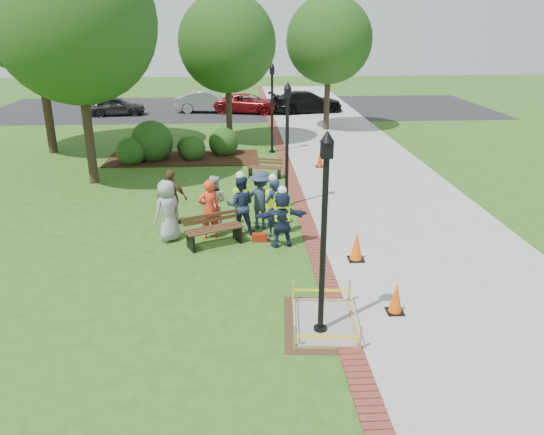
{
  "coord_description": "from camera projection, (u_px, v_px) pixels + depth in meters",
  "views": [
    {
      "loc": [
        -0.37,
        -12.51,
        6.15
      ],
      "look_at": [
        0.5,
        1.2,
        1.0
      ],
      "focal_mm": 35.0,
      "sensor_mm": 36.0,
      "label": 1
    }
  ],
  "objects": [
    {
      "name": "shrub_b",
      "position": [
        153.0,
        159.0,
        24.78
      ],
      "size": [
        1.96,
        1.96,
        1.96
      ],
      "primitive_type": "sphere",
      "color": "#154112",
      "rests_on": "ground"
    },
    {
      "name": "lamp_far",
      "position": [
        272.0,
        101.0,
        25.23
      ],
      "size": [
        0.28,
        0.28,
        4.26
      ],
      "color": "black",
      "rests_on": "ground"
    },
    {
      "name": "shrub_e",
      "position": [
        188.0,
        155.0,
        25.57
      ],
      "size": [
        0.98,
        0.98,
        0.98
      ],
      "primitive_type": "sphere",
      "color": "#154112",
      "rests_on": "ground"
    },
    {
      "name": "shrub_d",
      "position": [
        224.0,
        155.0,
        25.66
      ],
      "size": [
        1.42,
        1.42,
        1.42
      ],
      "primitive_type": "sphere",
      "color": "#154112",
      "rests_on": "ground"
    },
    {
      "name": "casual_person_b",
      "position": [
        209.0,
        209.0,
        15.63
      ],
      "size": [
        0.66,
        0.53,
        1.79
      ],
      "color": "#F83C1D",
      "rests_on": "ground"
    },
    {
      "name": "ground",
      "position": [
        256.0,
        270.0,
        13.87
      ],
      "size": [
        100.0,
        100.0,
        0.0
      ],
      "primitive_type": "plane",
      "color": "#285116",
      "rests_on": "ground"
    },
    {
      "name": "sidewalk",
      "position": [
        361.0,
        167.0,
        23.51
      ],
      "size": [
        6.0,
        60.0,
        0.02
      ],
      "primitive_type": "cube",
      "color": "#9E9E99",
      "rests_on": "ground"
    },
    {
      "name": "bench_near",
      "position": [
        214.0,
        236.0,
        15.29
      ],
      "size": [
        1.74,
        1.17,
        0.9
      ],
      "color": "brown",
      "rests_on": "ground"
    },
    {
      "name": "lamp_near",
      "position": [
        324.0,
        221.0,
        10.27
      ],
      "size": [
        0.28,
        0.28,
        4.26
      ],
      "color": "black",
      "rests_on": "ground"
    },
    {
      "name": "cone_back",
      "position": [
        357.0,
        247.0,
        14.26
      ],
      "size": [
        0.43,
        0.43,
        0.84
      ],
      "color": "black",
      "rests_on": "ground"
    },
    {
      "name": "mulch_bed",
      "position": [
        183.0,
        158.0,
        24.9
      ],
      "size": [
        7.0,
        3.0,
        0.05
      ],
      "primitive_type": "cube",
      "color": "#381E0F",
      "rests_on": "ground"
    },
    {
      "name": "tree_right",
      "position": [
        329.0,
        40.0,
        29.73
      ],
      "size": [
        4.84,
        4.84,
        7.48
      ],
      "color": "#3D2D1E",
      "rests_on": "ground"
    },
    {
      "name": "wet_concrete_pad",
      "position": [
        324.0,
        314.0,
        11.33
      ],
      "size": [
        1.88,
        2.43,
        0.55
      ],
      "color": "#47331E",
      "rests_on": "ground"
    },
    {
      "name": "casual_person_a",
      "position": [
        168.0,
        211.0,
        15.43
      ],
      "size": [
        0.69,
        0.68,
        1.83
      ],
      "color": "#9C9C9C",
      "rests_on": "ground"
    },
    {
      "name": "shrub_a",
      "position": [
        132.0,
        164.0,
        24.03
      ],
      "size": [
        1.29,
        1.29,
        1.29
      ],
      "primitive_type": "sphere",
      "color": "#154112",
      "rests_on": "ground"
    },
    {
      "name": "cone_far",
      "position": [
        320.0,
        160.0,
        23.35
      ],
      "size": [
        0.36,
        0.36,
        0.71
      ],
      "color": "black",
      "rests_on": "ground"
    },
    {
      "name": "casual_person_d",
      "position": [
        172.0,
        198.0,
        16.67
      ],
      "size": [
        0.67,
        0.56,
        1.78
      ],
      "color": "brown",
      "rests_on": "ground"
    },
    {
      "name": "parked_car_c",
      "position": [
        248.0,
        113.0,
        37.15
      ],
      "size": [
        2.84,
        4.68,
        1.42
      ],
      "primitive_type": "imported",
      "rotation": [
        0.0,
        0.0,
        1.34
      ],
      "color": "maroon",
      "rests_on": "ground"
    },
    {
      "name": "parked_car_b",
      "position": [
        209.0,
        112.0,
        37.31
      ],
      "size": [
        2.68,
        5.12,
        1.6
      ],
      "primitive_type": "imported",
      "rotation": [
        0.0,
        0.0,
        1.46
      ],
      "color": "gray",
      "rests_on": "ground"
    },
    {
      "name": "bench_far",
      "position": [
        265.0,
        172.0,
        21.89
      ],
      "size": [
        1.48,
        0.82,
        0.76
      ],
      "color": "#582D1E",
      "rests_on": "ground"
    },
    {
      "name": "hivis_worker_a",
      "position": [
        282.0,
        217.0,
        15.02
      ],
      "size": [
        0.57,
        0.41,
        1.81
      ],
      "color": "#1C234B",
      "rests_on": "ground"
    },
    {
      "name": "casual_person_c",
      "position": [
        214.0,
        202.0,
        16.36
      ],
      "size": [
        0.62,
        0.49,
        1.7
      ],
      "color": "silver",
      "rests_on": "ground"
    },
    {
      "name": "parked_car_d",
      "position": [
        306.0,
        113.0,
        37.24
      ],
      "size": [
        3.12,
        5.29,
        1.62
      ],
      "primitive_type": "imported",
      "rotation": [
        0.0,
        0.0,
        1.78
      ],
      "color": "black",
      "rests_on": "ground"
    },
    {
      "name": "toolbox",
      "position": [
        260.0,
        237.0,
        15.64
      ],
      "size": [
        0.47,
        0.29,
        0.22
      ],
      "primitive_type": "cube",
      "rotation": [
        0.0,
        0.0,
        -0.1
      ],
      "color": "maroon",
      "rests_on": "ground"
    },
    {
      "name": "parking_lot",
      "position": [
        243.0,
        108.0,
        39.1
      ],
      "size": [
        36.0,
        12.0,
        0.01
      ],
      "primitive_type": "cube",
      "color": "black",
      "rests_on": "ground"
    },
    {
      "name": "parked_car_a",
      "position": [
        117.0,
        115.0,
        36.12
      ],
      "size": [
        2.34,
        4.47,
        1.4
      ],
      "primitive_type": "imported",
      "rotation": [
        0.0,
        0.0,
        1.69
      ],
      "color": "#262729",
      "rests_on": "ground"
    },
    {
      "name": "brick_edging",
      "position": [
        288.0,
        168.0,
        23.32
      ],
      "size": [
        0.5,
        60.0,
        0.03
      ],
      "primitive_type": "cube",
      "color": "maroon",
      "rests_on": "ground"
    },
    {
      "name": "hivis_worker_b",
      "position": [
        273.0,
        205.0,
        15.77
      ],
      "size": [
        0.65,
        0.67,
        1.93
      ],
      "color": "#16203A",
      "rests_on": "ground"
    },
    {
      "name": "tree_back",
      "position": [
        227.0,
        43.0,
        26.35
      ],
      "size": [
        4.88,
        4.88,
        7.48
      ],
      "color": "#3D2D1E",
      "rests_on": "ground"
    },
    {
      "name": "lamp_mid",
      "position": [
        287.0,
        136.0,
        17.75
      ],
      "size": [
        0.28,
        0.28,
        4.26
      ],
      "color": "black",
      "rests_on": "ground"
    },
    {
      "name": "casual_person_e",
      "position": [
        261.0,
        200.0,
        16.35
      ],
      "size": [
        0.68,
        0.53,
        1.85
      ],
      "color": "#2D374F",
      "rests_on": "ground"
    },
    {
      "name": "hivis_worker_c",
      "position": [
        241.0,
        203.0,
        15.91
      ],
      "size": [
        0.6,
        0.4,
        1.96
      ],
      "color": "#1B2C48",
      "rests_on": "ground"
    },
    {
      "name": "tree_left",
      "position": [
        75.0,
        22.0,
        19.16
      ],
      "size": [
        5.95,
        5.95,
        9.04
      ],
      "color": "#3D2D1E",
      "rests_on": "ground"
    },
    {
      "name": "cone_front",
      "position": [
        396.0,
        299.0,
        11.71
      ],
      "size": [
        0.38,
        0.38,
        0.75
      ],
      "color": "black",
      "rests_on": "ground"
    },
    {
      "name": "shrub_c",
      "position": [
        193.0,
        159.0,
        24.8
      ],
      "size": [
        1.18,
        1.18,
        1.18
      ],
      "primitive_type": "sphere",
      "color": "#154112",
      "rests_on": "ground"
    }
  ]
}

